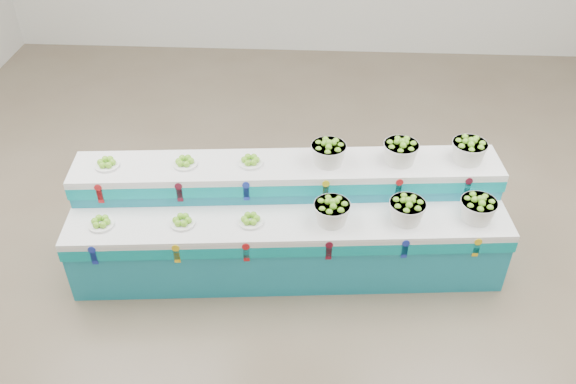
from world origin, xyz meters
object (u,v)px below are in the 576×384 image
object	(u,v)px
plate_upper_mid	(185,161)
basket_lower_left	(332,211)
basket_upper_right	(469,150)
display_stand	(288,221)

from	to	relation	value
plate_upper_mid	basket_lower_left	bearing A→B (deg)	-15.71
basket_lower_left	basket_upper_right	bearing A→B (deg)	25.76
plate_upper_mid	basket_upper_right	bearing A→B (deg)	4.85
basket_lower_left	basket_upper_right	distance (m)	1.47
plate_upper_mid	basket_upper_right	size ratio (longest dim) A/B	0.71
basket_lower_left	basket_upper_right	size ratio (longest dim) A/B	1.00
display_stand	plate_upper_mid	xyz separation A→B (m)	(-0.99, 0.17, 0.55)
display_stand	basket_upper_right	bearing A→B (deg)	8.41
basket_lower_left	plate_upper_mid	xyz separation A→B (m)	(-1.41, 0.40, 0.23)
display_stand	basket_lower_left	distance (m)	0.57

